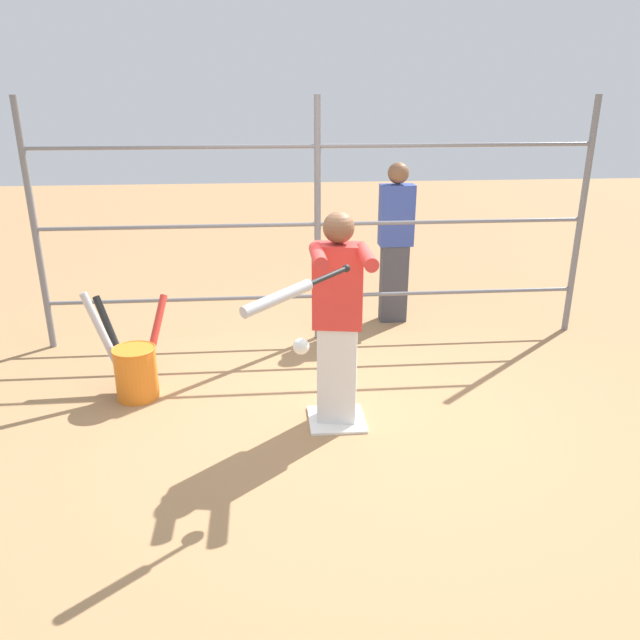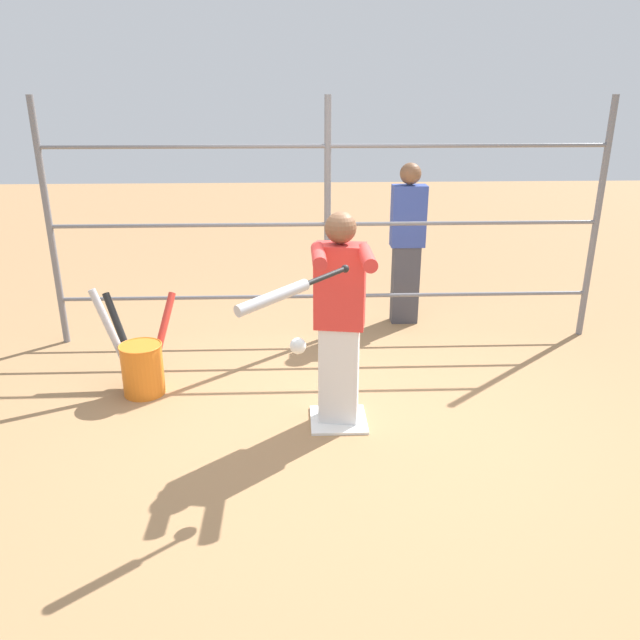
# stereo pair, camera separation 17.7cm
# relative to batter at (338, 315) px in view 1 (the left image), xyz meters

# --- Properties ---
(ground_plane) EXTENTS (24.00, 24.00, 0.00)m
(ground_plane) POSITION_rel_batter_xyz_m (0.00, -0.02, -0.82)
(ground_plane) COLOR #9E754C
(home_plate) EXTENTS (0.40, 0.40, 0.02)m
(home_plate) POSITION_rel_batter_xyz_m (0.00, -0.02, -0.81)
(home_plate) COLOR white
(home_plate) RESTS_ON ground
(fence_backstop) EXTENTS (4.99, 0.06, 2.20)m
(fence_backstop) POSITION_rel_batter_xyz_m (0.00, -1.62, 0.28)
(fence_backstop) COLOR slate
(fence_backstop) RESTS_ON ground
(batter) EXTENTS (0.39, 0.55, 1.52)m
(batter) POSITION_rel_batter_xyz_m (0.00, 0.00, 0.00)
(batter) COLOR silver
(batter) RESTS_ON ground
(baseball_bat_swinging) EXTENTS (0.64, 0.57, 0.13)m
(baseball_bat_swinging) POSITION_rel_batter_xyz_m (0.36, 0.71, 0.39)
(baseball_bat_swinging) COLOR black
(softball_in_flight) EXTENTS (0.10, 0.10, 0.10)m
(softball_in_flight) POSITION_rel_batter_xyz_m (0.29, 0.61, 0.04)
(softball_in_flight) COLOR white
(bat_bucket) EXTENTS (0.60, 0.67, 0.84)m
(bat_bucket) POSITION_rel_batter_xyz_m (1.51, -0.55, -0.58)
(bat_bucket) COLOR orange
(bat_bucket) RESTS_ON ground
(bystander_behind_fence) EXTENTS (0.33, 0.20, 1.59)m
(bystander_behind_fence) POSITION_rel_batter_xyz_m (-0.81, -2.03, 0.01)
(bystander_behind_fence) COLOR #3F3F47
(bystander_behind_fence) RESTS_ON ground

